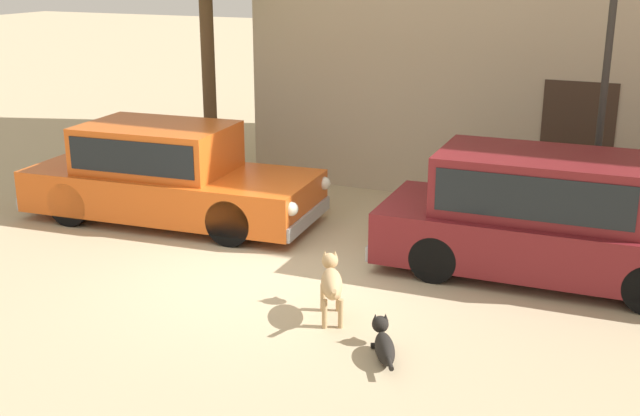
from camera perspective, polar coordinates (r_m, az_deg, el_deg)
name	(u,v)px	position (r m, az deg, el deg)	size (l,w,h in m)	color
ground_plane	(274,273)	(10.32, -3.34, -4.69)	(80.00, 80.00, 0.00)	tan
parked_sedan_nearest	(167,173)	(12.44, -10.93, 2.49)	(4.71, 2.08, 1.48)	#D15619
parked_sedan_second	(543,213)	(10.41, 15.70, -0.37)	(4.37, 1.84, 1.58)	maroon
stray_dog_spotted	(331,282)	(8.94, 0.83, -5.30)	(0.55, 1.02, 0.67)	tan
stray_dog_tan	(384,344)	(8.23, 4.59, -9.65)	(0.50, 0.88, 0.35)	black
street_lamp	(606,69)	(11.60, 19.82, 9.33)	(0.22, 0.22, 3.83)	#2D2B28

